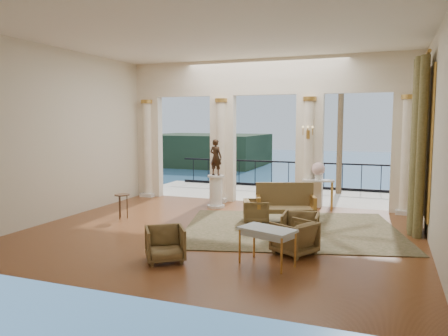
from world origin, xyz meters
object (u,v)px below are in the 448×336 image
at_px(game_table, 267,232).
at_px(armchair_d, 256,210).
at_px(armchair_b, 300,227).
at_px(armchair_a, 165,242).
at_px(pedestal, 216,192).
at_px(side_table, 122,198).
at_px(console_table, 318,185).
at_px(settee, 285,203).
at_px(armchair_c, 294,236).
at_px(statue, 216,157).

bearing_deg(game_table, armchair_d, 128.91).
bearing_deg(armchair_b, armchair_d, 126.87).
bearing_deg(game_table, armchair_a, -147.06).
xyz_separation_m(pedestal, side_table, (-1.78, -2.30, 0.09)).
bearing_deg(console_table, pedestal, -176.65).
height_order(armchair_a, settee, settee).
relative_size(armchair_b, armchair_c, 1.03).
height_order(armchair_d, settee, settee).
xyz_separation_m(settee, statue, (-2.37, 1.10, 1.03)).
bearing_deg(side_table, armchair_c, -17.09).
distance_m(armchair_d, game_table, 3.39).
distance_m(armchair_a, console_table, 6.23).
bearing_deg(console_table, armchair_a, -120.55).
height_order(console_table, side_table, console_table).
relative_size(armchair_d, console_table, 0.67).
distance_m(armchair_d, pedestal, 2.24).
bearing_deg(game_table, pedestal, 140.64).
relative_size(armchair_d, statue, 0.60).
bearing_deg(armchair_b, game_table, -106.04).
bearing_deg(statue, console_table, -152.77).
bearing_deg(side_table, armchair_d, 13.63).
bearing_deg(armchair_b, statue, 131.02).
xyz_separation_m(armchair_c, statue, (-3.17, 3.82, 1.15)).
distance_m(armchair_b, side_table, 5.01).
height_order(armchair_c, armchair_d, armchair_c).
distance_m(armchair_b, settee, 2.18).
distance_m(game_table, statue, 5.51).
height_order(pedestal, statue, statue).
bearing_deg(pedestal, armchair_c, -50.32).
bearing_deg(armchair_c, settee, -134.57).
height_order(armchair_a, statue, statue).
bearing_deg(statue, armchair_d, 150.55).
bearing_deg(game_table, armchair_b, 97.32).
height_order(armchair_a, armchair_b, armchair_b).
bearing_deg(armchair_d, game_table, -179.83).
relative_size(armchair_c, side_table, 1.12).
height_order(game_table, statue, statue).
bearing_deg(pedestal, armchair_a, -78.72).
xyz_separation_m(pedestal, console_table, (2.92, 0.84, 0.25)).
height_order(settee, game_table, settee).
bearing_deg(statue, pedestal, -0.00).
bearing_deg(settee, statue, 135.55).
bearing_deg(console_table, armchair_c, -99.61).
height_order(game_table, pedestal, pedestal).
xyz_separation_m(armchair_b, armchair_c, (0.01, -0.70, -0.01)).
distance_m(armchair_a, armchair_b, 2.90).
relative_size(settee, pedestal, 1.67).
height_order(game_table, side_table, game_table).
xyz_separation_m(settee, console_table, (0.55, 1.94, 0.23)).
xyz_separation_m(armchair_a, armchair_d, (0.69, 3.62, -0.03)).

